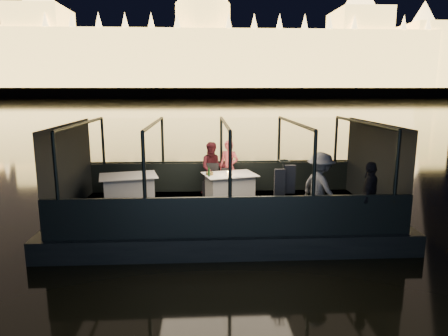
{
  "coord_description": "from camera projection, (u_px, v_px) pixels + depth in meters",
  "views": [
    {
      "loc": [
        -0.57,
        -10.21,
        3.67
      ],
      "look_at": [
        0.0,
        0.4,
        1.55
      ],
      "focal_mm": 32.0,
      "sensor_mm": 36.0,
      "label": 1
    }
  ],
  "objects": [
    {
      "name": "gunwale_starboard",
      "position": [
        230.0,
        217.0,
        8.6
      ],
      "size": [
        8.0,
        0.08,
        0.9
      ],
      "primitive_type": "cube",
      "color": "black",
      "rests_on": "boat_deck"
    },
    {
      "name": "wine_bottle",
      "position": [
        209.0,
        171.0,
        11.08
      ],
      "size": [
        0.08,
        0.08,
        0.28
      ],
      "primitive_type": "cylinder",
      "rotation": [
        0.0,
        0.0,
        0.36
      ],
      "color": "#153A17",
      "rests_on": "dining_table_central"
    },
    {
      "name": "bread_basket",
      "position": [
        210.0,
        173.0,
        11.3
      ],
      "size": [
        0.27,
        0.27,
        0.08
      ],
      "primitive_type": "cylinder",
      "rotation": [
        0.0,
        0.0,
        0.37
      ],
      "color": "brown",
      "rests_on": "dining_table_central"
    },
    {
      "name": "person_man_maroon",
      "position": [
        213.0,
        170.0,
        12.1
      ],
      "size": [
        0.77,
        0.6,
        1.59
      ],
      "primitive_type": "imported",
      "rotation": [
        0.0,
        0.0,
        0.01
      ],
      "color": "#3B1017",
      "rests_on": "boat_deck"
    },
    {
      "name": "cabin_glass_starboard",
      "position": [
        230.0,
        165.0,
        8.37
      ],
      "size": [
        8.0,
        0.02,
        1.4
      ],
      "primitive_type": null,
      "color": "#99B2B2",
      "rests_on": "gunwale_starboard"
    },
    {
      "name": "passenger_dark",
      "position": [
        370.0,
        193.0,
        9.01
      ],
      "size": [
        0.84,
        0.99,
        1.58
      ],
      "primitive_type": "imported",
      "rotation": [
        0.0,
        0.0,
        4.13
      ],
      "color": "black",
      "rests_on": "boat_deck"
    },
    {
      "name": "wine_glass_red",
      "position": [
        232.0,
        171.0,
        11.38
      ],
      "size": [
        0.07,
        0.07,
        0.2
      ],
      "primitive_type": null,
      "rotation": [
        0.0,
        0.0,
        0.1
      ],
      "color": "silver",
      "rests_on": "dining_table_central"
    },
    {
      "name": "dining_table_central",
      "position": [
        230.0,
        187.0,
        11.49
      ],
      "size": [
        1.67,
        1.38,
        0.77
      ],
      "primitive_type": "cube",
      "rotation": [
        0.0,
        0.0,
        0.25
      ],
      "color": "white",
      "rests_on": "boat_deck"
    },
    {
      "name": "gunwale_port",
      "position": [
        221.0,
        177.0,
        12.51
      ],
      "size": [
        8.0,
        0.08,
        0.9
      ],
      "primitive_type": "cube",
      "color": "black",
      "rests_on": "boat_deck"
    },
    {
      "name": "boat_deck",
      "position": [
        225.0,
        210.0,
        10.65
      ],
      "size": [
        8.0,
        4.0,
        0.04
      ],
      "primitive_type": "cube",
      "color": "black",
      "rests_on": "boat_hull"
    },
    {
      "name": "dining_table_aft",
      "position": [
        129.0,
        190.0,
        11.1
      ],
      "size": [
        1.76,
        1.44,
        0.82
      ],
      "primitive_type": "cube",
      "rotation": [
        0.0,
        0.0,
        0.23
      ],
      "color": "beige",
      "rests_on": "boat_deck"
    },
    {
      "name": "chair_port_left",
      "position": [
        212.0,
        181.0,
        11.89
      ],
      "size": [
        0.55,
        0.55,
        0.96
      ],
      "primitive_type": "cube",
      "rotation": [
        0.0,
        0.0,
        -0.26
      ],
      "color": "black",
      "rests_on": "boat_deck"
    },
    {
      "name": "amber_candle",
      "position": [
        228.0,
        173.0,
        11.31
      ],
      "size": [
        0.08,
        0.08,
        0.09
      ],
      "primitive_type": "cylinder",
      "rotation": [
        0.0,
        0.0,
        -0.32
      ],
      "color": "#F0973C",
      "rests_on": "dining_table_central"
    },
    {
      "name": "boat_hull",
      "position": [
        225.0,
        227.0,
        10.74
      ],
      "size": [
        8.6,
        4.4,
        1.0
      ],
      "primitive_type": "cube",
      "color": "black",
      "rests_on": "river_water"
    },
    {
      "name": "cabin_glass_port",
      "position": [
        221.0,
        140.0,
        12.29
      ],
      "size": [
        8.0,
        0.02,
        1.4
      ],
      "primitive_type": null,
      "color": "#99B2B2",
      "rests_on": "gunwale_port"
    },
    {
      "name": "parliament_building",
      "position": [
        203.0,
        30.0,
        176.45
      ],
      "size": [
        220.0,
        32.0,
        60.0
      ],
      "primitive_type": null,
      "color": "#F2D18C",
      "rests_on": "embankment"
    },
    {
      "name": "plate_near",
      "position": [
        238.0,
        176.0,
        11.08
      ],
      "size": [
        0.33,
        0.33,
        0.02
      ],
      "primitive_type": "cylinder",
      "rotation": [
        0.0,
        0.0,
        0.41
      ],
      "color": "silver",
      "rests_on": "dining_table_central"
    },
    {
      "name": "chair_port_right",
      "position": [
        228.0,
        181.0,
        11.91
      ],
      "size": [
        0.47,
        0.47,
        0.82
      ],
      "primitive_type": "cube",
      "rotation": [
        0.0,
        0.0,
        0.28
      ],
      "color": "black",
      "rests_on": "boat_deck"
    },
    {
      "name": "embankment",
      "position": [
        203.0,
        94.0,
        216.2
      ],
      "size": [
        400.0,
        140.0,
        6.0
      ],
      "primitive_type": "cube",
      "color": "#423D33",
      "rests_on": "ground"
    },
    {
      "name": "end_wall_aft",
      "position": [
        374.0,
        166.0,
        10.63
      ],
      "size": [
        0.02,
        4.0,
        2.3
      ],
      "primitive_type": null,
      "color": "black",
      "rests_on": "boat_deck"
    },
    {
      "name": "end_wall_fore",
      "position": [
        69.0,
        169.0,
        10.21
      ],
      "size": [
        0.02,
        4.0,
        2.3
      ],
      "primitive_type": null,
      "color": "black",
      "rests_on": "boat_deck"
    },
    {
      "name": "plate_far",
      "position": [
        210.0,
        174.0,
        11.37
      ],
      "size": [
        0.27,
        0.27,
        0.02
      ],
      "primitive_type": "cylinder",
      "rotation": [
        0.0,
        0.0,
        -0.03
      ],
      "color": "silver",
      "rests_on": "dining_table_central"
    },
    {
      "name": "wine_glass_white",
      "position": [
        209.0,
        173.0,
        11.1
      ],
      "size": [
        0.07,
        0.07,
        0.2
      ],
      "primitive_type": null,
      "rotation": [
        0.0,
        0.0,
        -0.06
      ],
      "color": "white",
      "rests_on": "dining_table_central"
    },
    {
      "name": "cabin_roof_glass",
      "position": [
        225.0,
        123.0,
        10.19
      ],
      "size": [
        8.0,
        4.0,
        0.02
      ],
      "primitive_type": null,
      "color": "#99B2B2",
      "rests_on": "boat_deck"
    },
    {
      "name": "person_woman_coral",
      "position": [
        229.0,
        170.0,
        12.12
      ],
      "size": [
        0.7,
        0.6,
        1.64
      ],
      "primitive_type": "imported",
      "rotation": [
        0.0,
        0.0,
        -0.43
      ],
      "color": "#CC4A4E",
      "rests_on": "boat_deck"
    },
    {
      "name": "canopy_ribs",
      "position": [
        225.0,
        167.0,
        10.42
      ],
      "size": [
        8.0,
        4.0,
        2.3
      ],
      "primitive_type": null,
      "color": "black",
      "rests_on": "boat_deck"
    },
    {
      "name": "coat_stand",
      "position": [
        283.0,
        188.0,
        9.24
      ],
      "size": [
        0.54,
        0.48,
        1.59
      ],
      "primitive_type": null,
      "rotation": [
        0.0,
        0.0,
        0.35
      ],
      "color": "black",
      "rests_on": "boat_deck"
    },
    {
      "name": "passenger_stripe",
      "position": [
        320.0,
        189.0,
        9.41
      ],
      "size": [
        1.03,
        1.27,
        1.72
      ],
      "primitive_type": "imported",
      "rotation": [
        0.0,
        0.0,
        2.0
      ],
      "color": "silver",
      "rests_on": "boat_deck"
    },
    {
      "name": "river_water",
      "position": [
        205.0,
        105.0,
        89.09
      ],
      "size": [
        500.0,
        500.0,
        0.0
      ],
      "primitive_type": "plane",
      "color": "black",
      "rests_on": "ground"
    }
  ]
}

